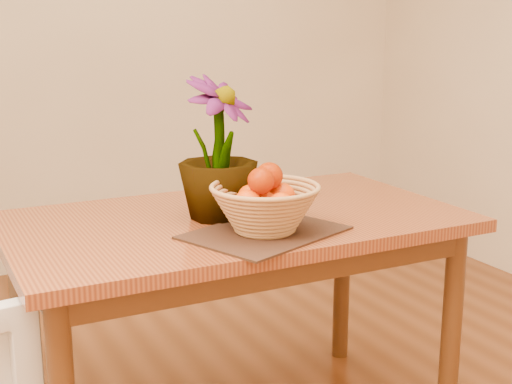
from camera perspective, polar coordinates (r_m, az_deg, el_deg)
name	(u,v)px	position (r m, az deg, el deg)	size (l,w,h in m)	color
wall_back	(80,21)	(4.00, -13.93, 13.16)	(4.00, 0.02, 2.70)	beige
table	(235,243)	(2.25, -1.65, -4.07)	(1.40, 0.80, 0.75)	brown
placemat	(265,233)	(2.04, 0.72, -3.27)	(0.42, 0.32, 0.01)	#391E14
wicker_basket	(265,210)	(2.02, 0.72, -1.45)	(0.32, 0.32, 0.13)	#BA824D
orange_pile	(265,190)	(2.01, 0.74, 0.16)	(0.20, 0.20, 0.14)	#FD4D04
potted_plant	(218,148)	(2.16, -3.05, 3.50)	(0.24, 0.24, 0.44)	#174914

